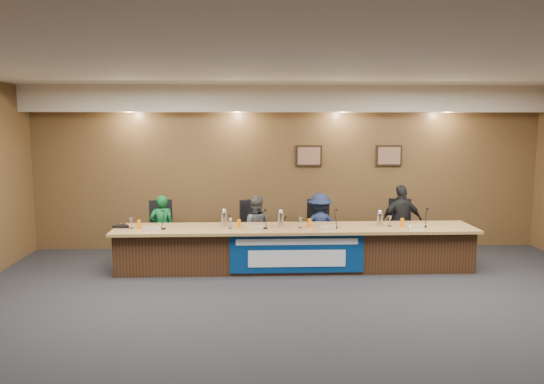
{
  "coord_description": "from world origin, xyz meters",
  "views": [
    {
      "loc": [
        -0.75,
        -6.45,
        2.54
      ],
      "look_at": [
        -0.39,
        2.51,
        1.33
      ],
      "focal_mm": 35.0,
      "sensor_mm": 36.0,
      "label": 1
    }
  ],
  "objects_px": {
    "carafe_right": "(380,220)",
    "dais_body": "(295,249)",
    "office_chair_b": "(255,233)",
    "carafe_left": "(224,219)",
    "office_chair_d": "(399,232)",
    "panelist_d": "(401,222)",
    "panelist_a": "(162,228)",
    "speakerphone": "(122,226)",
    "office_chair_c": "(319,232)",
    "banner": "(297,254)",
    "carafe_mid": "(281,220)",
    "panelist_b": "(255,228)",
    "panelist_c": "(320,226)",
    "office_chair_a": "(163,234)"
  },
  "relations": [
    {
      "from": "office_chair_d",
      "to": "panelist_d",
      "type": "bearing_deg",
      "value": -76.16
    },
    {
      "from": "office_chair_b",
      "to": "speakerphone",
      "type": "distance_m",
      "value": 2.39
    },
    {
      "from": "panelist_a",
      "to": "carafe_right",
      "type": "relative_size",
      "value": 5.3
    },
    {
      "from": "banner",
      "to": "panelist_d",
      "type": "distance_m",
      "value": 2.31
    },
    {
      "from": "panelist_d",
      "to": "carafe_right",
      "type": "bearing_deg",
      "value": 44.03
    },
    {
      "from": "carafe_right",
      "to": "office_chair_a",
      "type": "bearing_deg",
      "value": 168.11
    },
    {
      "from": "banner",
      "to": "office_chair_b",
      "type": "xyz_separation_m",
      "value": [
        -0.67,
        1.17,
        0.1
      ]
    },
    {
      "from": "panelist_c",
      "to": "carafe_right",
      "type": "height_order",
      "value": "panelist_c"
    },
    {
      "from": "dais_body",
      "to": "office_chair_b",
      "type": "height_order",
      "value": "dais_body"
    },
    {
      "from": "banner",
      "to": "speakerphone",
      "type": "relative_size",
      "value": 6.88
    },
    {
      "from": "panelist_b",
      "to": "carafe_mid",
      "type": "distance_m",
      "value": 0.85
    },
    {
      "from": "office_chair_c",
      "to": "carafe_mid",
      "type": "xyz_separation_m",
      "value": [
        -0.75,
        -0.77,
        0.39
      ]
    },
    {
      "from": "dais_body",
      "to": "carafe_left",
      "type": "relative_size",
      "value": 23.63
    },
    {
      "from": "office_chair_b",
      "to": "carafe_left",
      "type": "bearing_deg",
      "value": -149.35
    },
    {
      "from": "carafe_mid",
      "to": "speakerphone",
      "type": "relative_size",
      "value": 0.77
    },
    {
      "from": "speakerphone",
      "to": "dais_body",
      "type": "bearing_deg",
      "value": -0.41
    },
    {
      "from": "banner",
      "to": "carafe_mid",
      "type": "xyz_separation_m",
      "value": [
        -0.24,
        0.4,
        0.49
      ]
    },
    {
      "from": "panelist_b",
      "to": "office_chair_a",
      "type": "relative_size",
      "value": 2.46
    },
    {
      "from": "carafe_right",
      "to": "dais_body",
      "type": "bearing_deg",
      "value": 178.18
    },
    {
      "from": "carafe_mid",
      "to": "carafe_left",
      "type": "bearing_deg",
      "value": 177.1
    },
    {
      "from": "office_chair_a",
      "to": "carafe_left",
      "type": "distance_m",
      "value": 1.43
    },
    {
      "from": "panelist_a",
      "to": "office_chair_c",
      "type": "height_order",
      "value": "panelist_a"
    },
    {
      "from": "dais_body",
      "to": "office_chair_d",
      "type": "relative_size",
      "value": 12.5
    },
    {
      "from": "dais_body",
      "to": "carafe_mid",
      "type": "bearing_deg",
      "value": -176.09
    },
    {
      "from": "office_chair_b",
      "to": "carafe_mid",
      "type": "bearing_deg",
      "value": -84.12
    },
    {
      "from": "banner",
      "to": "carafe_mid",
      "type": "height_order",
      "value": "carafe_mid"
    },
    {
      "from": "office_chair_b",
      "to": "panelist_c",
      "type": "bearing_deg",
      "value": -27.86
    },
    {
      "from": "carafe_left",
      "to": "panelist_a",
      "type": "bearing_deg",
      "value": 151.75
    },
    {
      "from": "panelist_c",
      "to": "carafe_left",
      "type": "bearing_deg",
      "value": 16.68
    },
    {
      "from": "panelist_b",
      "to": "office_chair_c",
      "type": "bearing_deg",
      "value": -167.85
    },
    {
      "from": "panelist_b",
      "to": "carafe_mid",
      "type": "bearing_deg",
      "value": 129.7
    },
    {
      "from": "dais_body",
      "to": "office_chair_c",
      "type": "distance_m",
      "value": 0.92
    },
    {
      "from": "carafe_right",
      "to": "speakerphone",
      "type": "bearing_deg",
      "value": 179.12
    },
    {
      "from": "panelist_c",
      "to": "office_chair_d",
      "type": "relative_size",
      "value": 2.55
    },
    {
      "from": "panelist_b",
      "to": "office_chair_c",
      "type": "xyz_separation_m",
      "value": [
        1.18,
        0.1,
        -0.11
      ]
    },
    {
      "from": "carafe_right",
      "to": "office_chair_b",
      "type": "bearing_deg",
      "value": 159.23
    },
    {
      "from": "banner",
      "to": "panelist_d",
      "type": "relative_size",
      "value": 1.6
    },
    {
      "from": "banner",
      "to": "carafe_left",
      "type": "bearing_deg",
      "value": 159.63
    },
    {
      "from": "office_chair_a",
      "to": "office_chair_b",
      "type": "height_order",
      "value": "same"
    },
    {
      "from": "dais_body",
      "to": "carafe_right",
      "type": "distance_m",
      "value": 1.53
    },
    {
      "from": "panelist_a",
      "to": "office_chair_b",
      "type": "xyz_separation_m",
      "value": [
        1.7,
        0.1,
        -0.13
      ]
    },
    {
      "from": "dais_body",
      "to": "panelist_b",
      "type": "distance_m",
      "value": 0.97
    },
    {
      "from": "office_chair_d",
      "to": "dais_body",
      "type": "bearing_deg",
      "value": -145.69
    },
    {
      "from": "office_chair_b",
      "to": "office_chair_d",
      "type": "height_order",
      "value": "same"
    },
    {
      "from": "office_chair_c",
      "to": "panelist_b",
      "type": "bearing_deg",
      "value": -172.13
    },
    {
      "from": "panelist_a",
      "to": "carafe_mid",
      "type": "xyz_separation_m",
      "value": [
        2.12,
        -0.67,
        0.27
      ]
    },
    {
      "from": "office_chair_c",
      "to": "carafe_right",
      "type": "relative_size",
      "value": 2.1
    },
    {
      "from": "carafe_mid",
      "to": "banner",
      "type": "bearing_deg",
      "value": -58.52
    },
    {
      "from": "office_chair_b",
      "to": "carafe_mid",
      "type": "distance_m",
      "value": 0.97
    },
    {
      "from": "office_chair_c",
      "to": "carafe_mid",
      "type": "distance_m",
      "value": 1.15
    }
  ]
}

